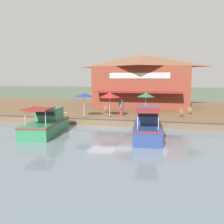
# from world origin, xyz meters

# --- Properties ---
(ground_plane) EXTENTS (220.00, 220.00, 0.00)m
(ground_plane) POSITION_xyz_m (0.00, 0.00, 0.00)
(ground_plane) COLOR #4C5B47
(quay_deck) EXTENTS (22.00, 56.00, 0.60)m
(quay_deck) POSITION_xyz_m (-11.00, 0.00, 0.30)
(quay_deck) COLOR brown
(quay_deck) RESTS_ON ground
(quay_edge_fender) EXTENTS (0.20, 50.40, 0.10)m
(quay_edge_fender) POSITION_xyz_m (-0.10, 0.00, 0.65)
(quay_edge_fender) COLOR #2D2D33
(quay_edge_fender) RESTS_ON quay_deck
(waterfront_restaurant) EXTENTS (10.77, 13.57, 7.38)m
(waterfront_restaurant) POSITION_xyz_m (-13.70, 2.50, 4.35)
(waterfront_restaurant) COLOR brown
(waterfront_restaurant) RESTS_ON quay_deck
(patio_umbrella_back_row) EXTENTS (2.26, 2.26, 2.57)m
(patio_umbrella_back_row) POSITION_xyz_m (-2.50, 0.26, 2.88)
(patio_umbrella_back_row) COLOR #B7B7B7
(patio_umbrella_back_row) RESTS_ON quay_deck
(patio_umbrella_mid_patio_right) EXTENTS (1.85, 1.85, 2.57)m
(patio_umbrella_mid_patio_right) POSITION_xyz_m (-1.42, -2.23, 2.92)
(patio_umbrella_mid_patio_right) COLOR #B7B7B7
(patio_umbrella_mid_patio_right) RESTS_ON quay_deck
(patio_umbrella_far_corner) EXTENTS (1.82, 1.82, 2.56)m
(patio_umbrella_far_corner) POSITION_xyz_m (-3.16, 3.98, 2.90)
(patio_umbrella_far_corner) COLOR #B7B7B7
(patio_umbrella_far_corner) RESTS_ON quay_deck
(cafe_chair_beside_entrance) EXTENTS (0.60, 0.60, 0.85)m
(cafe_chair_beside_entrance) POSITION_xyz_m (-3.89, 7.67, 1.08)
(cafe_chair_beside_entrance) COLOR brown
(cafe_chair_beside_entrance) RESTS_ON quay_deck
(cafe_chair_back_row_seat) EXTENTS (0.59, 0.59, 0.85)m
(cafe_chair_back_row_seat) POSITION_xyz_m (-3.48, -9.71, 1.08)
(cafe_chair_back_row_seat) COLOR brown
(cafe_chair_back_row_seat) RESTS_ON quay_deck
(cafe_chair_facing_river) EXTENTS (0.58, 0.58, 0.85)m
(cafe_chair_facing_river) POSITION_xyz_m (-5.21, -0.92, 1.08)
(cafe_chair_facing_river) COLOR brown
(cafe_chair_facing_river) RESTS_ON quay_deck
(cafe_chair_under_first_umbrella) EXTENTS (0.51, 0.51, 0.85)m
(cafe_chair_under_first_umbrella) POSITION_xyz_m (-5.87, 8.64, 1.08)
(cafe_chair_under_first_umbrella) COLOR brown
(cafe_chair_under_first_umbrella) RESTS_ON quay_deck
(person_at_quay_edge) EXTENTS (0.50, 0.50, 1.77)m
(person_at_quay_edge) POSITION_xyz_m (-3.16, 1.38, 1.72)
(person_at_quay_edge) COLOR #B23338
(person_at_quay_edge) RESTS_ON quay_deck
(motorboat_fourth_along) EXTENTS (5.97, 2.52, 2.39)m
(motorboat_fourth_along) POSITION_xyz_m (3.94, 4.81, 0.91)
(motorboat_fourth_along) COLOR navy
(motorboat_fourth_along) RESTS_ON river_water
(motorboat_second_along) EXTENTS (6.96, 3.00, 2.28)m
(motorboat_second_along) POSITION_xyz_m (3.83, -3.57, 0.83)
(motorboat_second_along) COLOR #287047
(motorboat_second_along) RESTS_ON river_water
(tree_upstream_bank) EXTENTS (5.31, 5.06, 7.41)m
(tree_upstream_bank) POSITION_xyz_m (-19.48, 1.13, 5.34)
(tree_upstream_bank) COLOR brown
(tree_upstream_bank) RESTS_ON quay_deck
(tree_downstream_bank) EXTENTS (4.06, 3.86, 6.22)m
(tree_downstream_bank) POSITION_xyz_m (-18.56, 2.23, 4.78)
(tree_downstream_bank) COLOR brown
(tree_downstream_bank) RESTS_ON quay_deck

